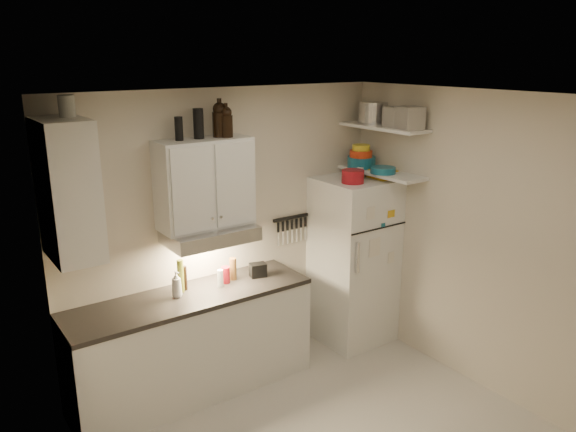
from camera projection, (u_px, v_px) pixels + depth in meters
ceiling at (337, 96)px, 3.61m from camera, size 3.20×3.00×0.02m
back_wall at (228, 231)px, 5.16m from camera, size 3.20×0.02×2.60m
left_wall at (106, 351)px, 3.08m from camera, size 0.02×3.00×2.60m
right_wall at (476, 242)px, 4.87m from camera, size 0.02×3.00×2.60m
base_cabinet at (193, 346)px, 4.85m from camera, size 2.10×0.60×0.88m
countertop at (190, 297)px, 4.72m from camera, size 2.10×0.62×0.04m
upper_cabinet at (205, 183)px, 4.71m from camera, size 0.80×0.33×0.75m
side_cabinet at (68, 190)px, 3.94m from camera, size 0.33×0.55×1.00m
range_hood at (210, 234)px, 4.78m from camera, size 0.76×0.46×0.12m
fridge at (353, 260)px, 5.70m from camera, size 0.70×0.68×1.70m
shelf_hi at (383, 127)px, 5.33m from camera, size 0.30×0.95×0.03m
shelf_lo at (381, 173)px, 5.46m from camera, size 0.30×0.95×0.03m
knife_strip at (291, 218)px, 5.52m from camera, size 0.42×0.02×0.03m
dutch_oven at (353, 176)px, 5.28m from camera, size 0.23×0.23×0.12m
book_stack at (382, 174)px, 5.49m from camera, size 0.21×0.25×0.08m
spice_jar at (360, 173)px, 5.44m from camera, size 0.08×0.08×0.11m
stock_pot at (373, 113)px, 5.50m from camera, size 0.29×0.29×0.21m
tin_a at (396, 117)px, 5.22m from camera, size 0.20×0.18×0.19m
tin_b at (410, 118)px, 5.06m from camera, size 0.23×0.23×0.20m
bowl_teal at (361, 162)px, 5.62m from camera, size 0.28×0.28×0.11m
bowl_orange at (361, 154)px, 5.56m from camera, size 0.22×0.22×0.07m
bowl_yellow at (361, 147)px, 5.54m from camera, size 0.17×0.17×0.06m
plates at (383, 170)px, 5.35m from camera, size 0.28×0.28×0.06m
growler_a at (220, 119)px, 4.67m from camera, size 0.15×0.15×0.30m
growler_b at (226, 121)px, 4.66m from camera, size 0.13×0.13×0.26m
thermos_a at (198, 124)px, 4.58m from camera, size 0.09×0.09×0.25m
thermos_b at (179, 129)px, 4.49m from camera, size 0.08×0.08×0.19m
side_jar at (67, 106)px, 3.86m from camera, size 0.15×0.15×0.15m
soap_bottle at (176, 283)px, 4.65m from camera, size 0.11×0.11×0.25m
pepper_mill at (233, 269)px, 5.02m from camera, size 0.06×0.06×0.20m
oil_bottle at (181, 276)px, 4.74m from camera, size 0.07×0.07×0.29m
vinegar_bottle at (185, 278)px, 4.80m from camera, size 0.05×0.05×0.21m
clear_bottle at (220, 278)px, 4.87m from camera, size 0.06×0.06×0.15m
red_jar at (226, 275)px, 4.95m from camera, size 0.09×0.09×0.15m
caddy at (258, 270)px, 5.10m from camera, size 0.17×0.14×0.12m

